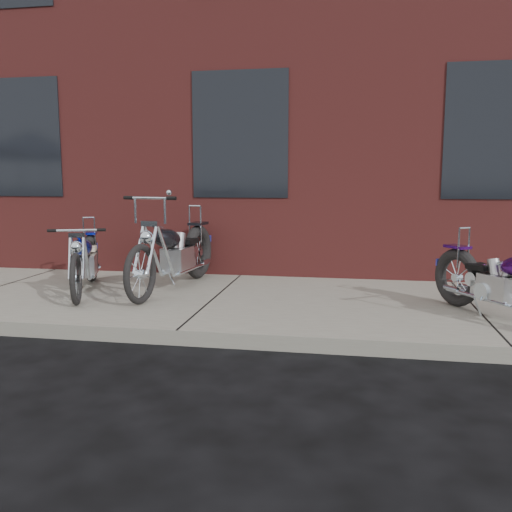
# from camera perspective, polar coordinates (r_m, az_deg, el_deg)

# --- Properties ---
(ground) EXTENTS (120.00, 120.00, 0.00)m
(ground) POSITION_cam_1_polar(r_m,az_deg,el_deg) (5.28, -8.36, -9.34)
(ground) COLOR black
(ground) RESTS_ON ground
(sidewalk) EXTENTS (22.00, 3.00, 0.15)m
(sidewalk) POSITION_cam_1_polar(r_m,az_deg,el_deg) (6.65, -4.27, -4.93)
(sidewalk) COLOR slate
(sidewalk) RESTS_ON ground
(building_brick) EXTENTS (22.00, 10.00, 8.00)m
(building_brick) POSITION_cam_1_polar(r_m,az_deg,el_deg) (13.10, 3.00, 18.83)
(building_brick) COLOR maroon
(building_brick) RESTS_ON ground
(chopper_purple) EXTENTS (1.20, 1.77, 1.15)m
(chopper_purple) POSITION_cam_1_polar(r_m,az_deg,el_deg) (6.03, 24.73, -2.71)
(chopper_purple) COLOR black
(chopper_purple) RESTS_ON sidewalk
(chopper_blue) EXTENTS (0.84, 1.98, 0.90)m
(chopper_blue) POSITION_cam_1_polar(r_m,az_deg,el_deg) (7.22, -17.58, -0.63)
(chopper_blue) COLOR black
(chopper_blue) RESTS_ON sidewalk
(chopper_third) EXTENTS (0.62, 2.41, 1.22)m
(chopper_third) POSITION_cam_1_polar(r_m,az_deg,el_deg) (7.10, -8.56, 0.03)
(chopper_third) COLOR black
(chopper_third) RESTS_ON sidewalk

